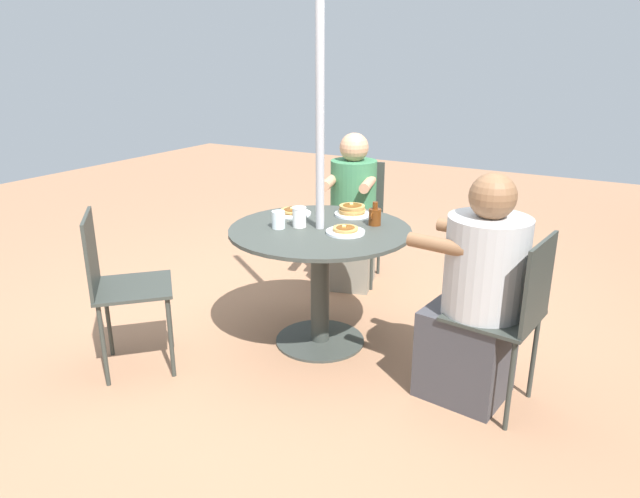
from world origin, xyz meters
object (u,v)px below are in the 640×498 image
(patio_chair_south, at_px, (117,280))
(drinking_glass_a, at_px, (278,220))
(pancake_plate_c, at_px, (293,212))
(syrup_bottle, at_px, (375,216))
(pancake_plate_b, at_px, (352,211))
(diner_east, at_px, (352,218))
(patio_chair_east, at_px, (356,212))
(coffee_cup, at_px, (299,217))
(diner_north, at_px, (476,302))
(patio_table, at_px, (320,258))
(pancake_plate_a, at_px, (345,231))
(patio_chair_north, at_px, (510,310))

(patio_chair_south, bearing_deg, drinking_glass_a, 94.18)
(pancake_plate_c, relative_size, syrup_bottle, 1.58)
(pancake_plate_b, bearing_deg, diner_east, -153.32)
(patio_chair_east, distance_m, coffee_cup, 1.17)
(patio_chair_south, xyz_separation_m, drinking_glass_a, (-0.69, 0.58, 0.25))
(patio_chair_east, distance_m, drinking_glass_a, 1.24)
(diner_north, bearing_deg, diner_east, 56.31)
(patio_chair_east, relative_size, patio_chair_south, 1.00)
(patio_table, bearing_deg, pancake_plate_a, 85.89)
(diner_east, xyz_separation_m, patio_chair_south, (1.74, -0.53, 0.00))
(diner_east, distance_m, drinking_glass_a, 1.08)
(patio_chair_south, xyz_separation_m, syrup_bottle, (-1.02, 1.04, 0.25))
(diner_east, distance_m, pancake_plate_c, 0.79)
(patio_chair_north, bearing_deg, patio_chair_east, 56.35)
(patio_chair_north, height_order, pancake_plate_b, patio_chair_north)
(diner_east, distance_m, patio_chair_south, 1.82)
(patio_chair_east, height_order, diner_east, diner_east)
(patio_chair_north, xyz_separation_m, pancake_plate_a, (-0.12, -0.95, 0.21))
(pancake_plate_b, bearing_deg, pancake_plate_c, -62.73)
(patio_chair_north, height_order, drinking_glass_a, patio_chair_north)
(diner_north, xyz_separation_m, syrup_bottle, (-0.33, -0.71, 0.26))
(pancake_plate_a, height_order, syrup_bottle, syrup_bottle)
(diner_north, bearing_deg, coffee_cup, 92.70)
(coffee_cup, distance_m, drinking_glass_a, 0.12)
(patio_chair_east, bearing_deg, drinking_glass_a, 78.98)
(syrup_bottle, xyz_separation_m, coffee_cup, (0.25, -0.36, 0.01))
(pancake_plate_c, bearing_deg, patio_chair_north, 77.74)
(patio_chair_north, height_order, pancake_plate_c, patio_chair_north)
(patio_chair_east, bearing_deg, patio_table, 90.00)
(coffee_cup, bearing_deg, patio_chair_south, -41.14)
(patio_chair_north, height_order, coffee_cup, patio_chair_north)
(patio_table, bearing_deg, pancake_plate_b, 174.14)
(diner_east, relative_size, pancake_plate_a, 5.22)
(patio_chair_north, distance_m, pancake_plate_c, 1.46)
(pancake_plate_a, xyz_separation_m, coffee_cup, (0.02, -0.29, 0.05))
(patio_chair_east, xyz_separation_m, syrup_bottle, (0.87, 0.55, 0.25))
(patio_chair_north, relative_size, drinking_glass_a, 8.98)
(patio_chair_south, xyz_separation_m, pancake_plate_a, (-0.80, 0.96, 0.21))
(patio_table, distance_m, pancake_plate_b, 0.40)
(pancake_plate_a, bearing_deg, pancake_plate_b, -158.72)
(patio_chair_south, bearing_deg, diner_east, 117.42)
(patio_chair_north, bearing_deg, pancake_plate_b, 73.37)
(pancake_plate_b, bearing_deg, patio_chair_south, -35.75)
(coffee_cup, bearing_deg, patio_table, 107.45)
(coffee_cup, bearing_deg, patio_chair_east, -170.40)
(patio_chair_south, bearing_deg, coffee_cup, 93.23)
(diner_north, relative_size, patio_chair_south, 1.30)
(patio_chair_east, distance_m, patio_chair_south, 1.96)
(pancake_plate_a, bearing_deg, drinking_glass_a, -74.45)
(patio_chair_north, relative_size, pancake_plate_a, 4.09)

